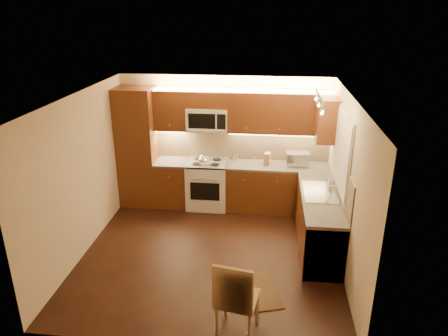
# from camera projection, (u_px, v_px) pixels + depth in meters

# --- Properties ---
(floor) EXTENTS (4.00, 4.00, 0.01)m
(floor) POSITION_uv_depth(u_px,v_px,m) (211.00, 253.00, 6.72)
(floor) COLOR black
(floor) RESTS_ON ground
(ceiling) EXTENTS (4.00, 4.00, 0.01)m
(ceiling) POSITION_uv_depth(u_px,v_px,m) (209.00, 98.00, 5.82)
(ceiling) COLOR beige
(ceiling) RESTS_ON ground
(wall_back) EXTENTS (4.00, 0.01, 2.50)m
(wall_back) POSITION_uv_depth(u_px,v_px,m) (225.00, 141.00, 8.12)
(wall_back) COLOR #C7B191
(wall_back) RESTS_ON ground
(wall_front) EXTENTS (4.00, 0.01, 2.50)m
(wall_front) POSITION_uv_depth(u_px,v_px,m) (182.00, 254.00, 4.42)
(wall_front) COLOR #C7B191
(wall_front) RESTS_ON ground
(wall_left) EXTENTS (0.01, 4.00, 2.50)m
(wall_left) POSITION_uv_depth(u_px,v_px,m) (82.00, 175.00, 6.48)
(wall_left) COLOR #C7B191
(wall_left) RESTS_ON ground
(wall_right) EXTENTS (0.01, 4.00, 2.50)m
(wall_right) POSITION_uv_depth(u_px,v_px,m) (347.00, 187.00, 6.06)
(wall_right) COLOR #C7B191
(wall_right) RESTS_ON ground
(pantry) EXTENTS (0.70, 0.60, 2.30)m
(pantry) POSITION_uv_depth(u_px,v_px,m) (138.00, 147.00, 8.05)
(pantry) COLOR #4B1D10
(pantry) RESTS_ON floor
(base_cab_back_left) EXTENTS (0.62, 0.60, 0.86)m
(base_cab_back_left) POSITION_uv_depth(u_px,v_px,m) (173.00, 183.00, 8.24)
(base_cab_back_left) COLOR #4B1D10
(base_cab_back_left) RESTS_ON floor
(counter_back_left) EXTENTS (0.62, 0.60, 0.04)m
(counter_back_left) POSITION_uv_depth(u_px,v_px,m) (172.00, 162.00, 8.08)
(counter_back_left) COLOR #383533
(counter_back_left) RESTS_ON base_cab_back_left
(base_cab_back_right) EXTENTS (1.92, 0.60, 0.86)m
(base_cab_back_right) POSITION_uv_depth(u_px,v_px,m) (277.00, 188.00, 8.03)
(base_cab_back_right) COLOR #4B1D10
(base_cab_back_right) RESTS_ON floor
(counter_back_right) EXTENTS (1.92, 0.60, 0.04)m
(counter_back_right) POSITION_uv_depth(u_px,v_px,m) (278.00, 166.00, 7.87)
(counter_back_right) COLOR #383533
(counter_back_right) RESTS_ON base_cab_back_right
(base_cab_right) EXTENTS (0.60, 2.00, 0.86)m
(base_cab_right) POSITION_uv_depth(u_px,v_px,m) (318.00, 223.00, 6.76)
(base_cab_right) COLOR #4B1D10
(base_cab_right) RESTS_ON floor
(counter_right) EXTENTS (0.60, 2.00, 0.04)m
(counter_right) POSITION_uv_depth(u_px,v_px,m) (321.00, 197.00, 6.59)
(counter_right) COLOR #383533
(counter_right) RESTS_ON base_cab_right
(dishwasher) EXTENTS (0.58, 0.60, 0.84)m
(dishwasher) POSITION_uv_depth(u_px,v_px,m) (323.00, 246.00, 6.11)
(dishwasher) COLOR silver
(dishwasher) RESTS_ON floor
(backsplash_back) EXTENTS (3.30, 0.02, 0.60)m
(backsplash_back) POSITION_uv_depth(u_px,v_px,m) (243.00, 144.00, 8.09)
(backsplash_back) COLOR tan
(backsplash_back) RESTS_ON wall_back
(backsplash_right) EXTENTS (0.02, 2.00, 0.60)m
(backsplash_right) POSITION_uv_depth(u_px,v_px,m) (342.00, 179.00, 6.45)
(backsplash_right) COLOR tan
(backsplash_right) RESTS_ON wall_right
(upper_cab_back_left) EXTENTS (0.62, 0.35, 0.75)m
(upper_cab_back_left) POSITION_uv_depth(u_px,v_px,m) (171.00, 110.00, 7.84)
(upper_cab_back_left) COLOR #4B1D10
(upper_cab_back_left) RESTS_ON wall_back
(upper_cab_back_right) EXTENTS (1.92, 0.35, 0.75)m
(upper_cab_back_right) POSITION_uv_depth(u_px,v_px,m) (281.00, 113.00, 7.62)
(upper_cab_back_right) COLOR #4B1D10
(upper_cab_back_right) RESTS_ON wall_back
(upper_cab_bridge) EXTENTS (0.76, 0.35, 0.31)m
(upper_cab_bridge) POSITION_uv_depth(u_px,v_px,m) (207.00, 99.00, 7.68)
(upper_cab_bridge) COLOR #4B1D10
(upper_cab_bridge) RESTS_ON wall_back
(upper_cab_right_corner) EXTENTS (0.35, 0.50, 0.75)m
(upper_cab_right_corner) POSITION_uv_depth(u_px,v_px,m) (327.00, 120.00, 7.15)
(upper_cab_right_corner) COLOR #4B1D10
(upper_cab_right_corner) RESTS_ON wall_right
(stove) EXTENTS (0.76, 0.65, 0.92)m
(stove) POSITION_uv_depth(u_px,v_px,m) (208.00, 184.00, 8.14)
(stove) COLOR silver
(stove) RESTS_ON floor
(microwave) EXTENTS (0.76, 0.38, 0.44)m
(microwave) POSITION_uv_depth(u_px,v_px,m) (208.00, 119.00, 7.81)
(microwave) COLOR silver
(microwave) RESTS_ON wall_back
(window_frame) EXTENTS (0.03, 1.44, 1.24)m
(window_frame) POSITION_uv_depth(u_px,v_px,m) (343.00, 152.00, 6.44)
(window_frame) COLOR silver
(window_frame) RESTS_ON wall_right
(window_blinds) EXTENTS (0.02, 1.36, 1.16)m
(window_blinds) POSITION_uv_depth(u_px,v_px,m) (341.00, 152.00, 6.44)
(window_blinds) COLOR silver
(window_blinds) RESTS_ON wall_right
(sink) EXTENTS (0.52, 0.86, 0.15)m
(sink) POSITION_uv_depth(u_px,v_px,m) (320.00, 188.00, 6.70)
(sink) COLOR silver
(sink) RESTS_ON counter_right
(faucet) EXTENTS (0.20, 0.04, 0.30)m
(faucet) POSITION_uv_depth(u_px,v_px,m) (332.00, 184.00, 6.65)
(faucet) COLOR silver
(faucet) RESTS_ON counter_right
(track_light_bar) EXTENTS (0.04, 1.20, 0.03)m
(track_light_bar) POSITION_uv_depth(u_px,v_px,m) (319.00, 97.00, 6.04)
(track_light_bar) COLOR silver
(track_light_bar) RESTS_ON ceiling
(kettle) EXTENTS (0.25, 0.25, 0.22)m
(kettle) POSITION_uv_depth(u_px,v_px,m) (203.00, 159.00, 7.80)
(kettle) COLOR silver
(kettle) RESTS_ON stove
(toaster_oven) EXTENTS (0.45, 0.35, 0.25)m
(toaster_oven) POSITION_uv_depth(u_px,v_px,m) (297.00, 158.00, 7.84)
(toaster_oven) COLOR silver
(toaster_oven) RESTS_ON counter_back_right
(knife_block) EXTENTS (0.13, 0.18, 0.23)m
(knife_block) POSITION_uv_depth(u_px,v_px,m) (267.00, 159.00, 7.86)
(knife_block) COLOR olive
(knife_block) RESTS_ON counter_back_right
(spice_jar_a) EXTENTS (0.05, 0.05, 0.10)m
(spice_jar_a) POSITION_uv_depth(u_px,v_px,m) (235.00, 159.00, 8.03)
(spice_jar_a) COLOR silver
(spice_jar_a) RESTS_ON counter_back_right
(spice_jar_b) EXTENTS (0.05, 0.05, 0.11)m
(spice_jar_b) POSITION_uv_depth(u_px,v_px,m) (235.00, 157.00, 8.11)
(spice_jar_b) COLOR brown
(spice_jar_b) RESTS_ON counter_back_right
(spice_jar_c) EXTENTS (0.05, 0.05, 0.10)m
(spice_jar_c) POSITION_uv_depth(u_px,v_px,m) (254.00, 158.00, 8.11)
(spice_jar_c) COLOR silver
(spice_jar_c) RESTS_ON counter_back_right
(spice_jar_d) EXTENTS (0.04, 0.04, 0.10)m
(spice_jar_d) POSITION_uv_depth(u_px,v_px,m) (237.00, 157.00, 8.15)
(spice_jar_d) COLOR #AB8033
(spice_jar_d) RESTS_ON counter_back_right
(soap_bottle) EXTENTS (0.11, 0.11, 0.19)m
(soap_bottle) POSITION_uv_depth(u_px,v_px,m) (331.00, 181.00, 6.92)
(soap_bottle) COLOR silver
(soap_bottle) RESTS_ON counter_right
(rug) EXTENTS (0.81, 0.98, 0.01)m
(rug) POSITION_uv_depth(u_px,v_px,m) (255.00, 291.00, 5.80)
(rug) COLOR black
(rug) RESTS_ON floor
(dining_chair) EXTENTS (0.54, 0.54, 1.05)m
(dining_chair) POSITION_uv_depth(u_px,v_px,m) (237.00, 296.00, 4.90)
(dining_chair) COLOR olive
(dining_chair) RESTS_ON floor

